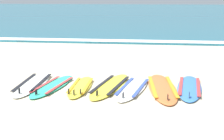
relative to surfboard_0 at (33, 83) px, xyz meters
name	(u,v)px	position (x,y,z in m)	size (l,w,h in m)	color
ground_plane	(91,85)	(1.44, 0.18, -0.04)	(80.00, 80.00, 0.00)	#C1B599
sea	(141,11)	(1.44, 36.95, 0.01)	(80.00, 60.00, 0.10)	#23667A
wave_foam_strip	(120,42)	(1.44, 7.35, 0.02)	(80.00, 0.82, 0.11)	white
surfboard_0	(33,83)	(0.00, 0.00, 0.00)	(0.69, 2.38, 0.18)	silver
surfboard_1	(53,86)	(0.56, -0.14, 0.00)	(0.83, 2.15, 0.18)	#2DB793
surfboard_2	(81,87)	(1.25, -0.12, 0.00)	(0.51, 1.91, 0.18)	yellow
surfboard_3	(110,86)	(1.95, 0.04, 0.00)	(1.03, 2.44, 0.18)	yellow
surfboard_4	(133,88)	(2.50, -0.09, 0.00)	(0.94, 2.26, 0.18)	white
surfboard_5	(162,88)	(3.20, 0.03, 0.00)	(0.85, 2.59, 0.18)	orange
surfboard_6	(189,87)	(3.85, 0.12, 0.00)	(0.83, 2.31, 0.18)	#3875CC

